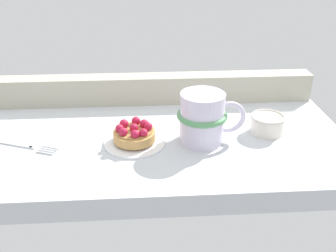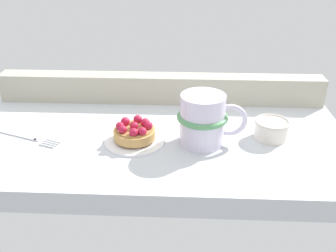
% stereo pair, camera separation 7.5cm
% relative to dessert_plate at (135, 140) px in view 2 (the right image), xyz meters
% --- Properties ---
extents(ground_plane, '(0.81, 0.41, 0.04)m').
position_rel_dessert_plate_xyz_m(ground_plane, '(0.04, 0.03, -0.03)').
color(ground_plane, silver).
extents(window_rail_back, '(0.79, 0.05, 0.07)m').
position_rel_dessert_plate_xyz_m(window_rail_back, '(0.04, 0.21, 0.03)').
color(window_rail_back, '#B2AD99').
rests_on(window_rail_back, ground_plane).
extents(dessert_plate, '(0.12, 0.12, 0.01)m').
position_rel_dessert_plate_xyz_m(dessert_plate, '(0.00, 0.00, 0.00)').
color(dessert_plate, white).
rests_on(dessert_plate, ground_plane).
extents(raspberry_tart, '(0.08, 0.08, 0.04)m').
position_rel_dessert_plate_xyz_m(raspberry_tart, '(0.00, 0.00, 0.02)').
color(raspberry_tart, tan).
rests_on(raspberry_tart, dessert_plate).
extents(coffee_mug, '(0.14, 0.10, 0.10)m').
position_rel_dessert_plate_xyz_m(coffee_mug, '(0.14, 0.00, 0.05)').
color(coffee_mug, silver).
rests_on(coffee_mug, ground_plane).
extents(dessert_fork, '(0.16, 0.07, 0.01)m').
position_rel_dessert_plate_xyz_m(dessert_fork, '(-0.23, 0.00, -0.00)').
color(dessert_fork, silver).
rests_on(dessert_fork, ground_plane).
extents(sugar_bowl, '(0.07, 0.07, 0.04)m').
position_rel_dessert_plate_xyz_m(sugar_bowl, '(0.28, 0.03, 0.02)').
color(sugar_bowl, silver).
rests_on(sugar_bowl, ground_plane).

